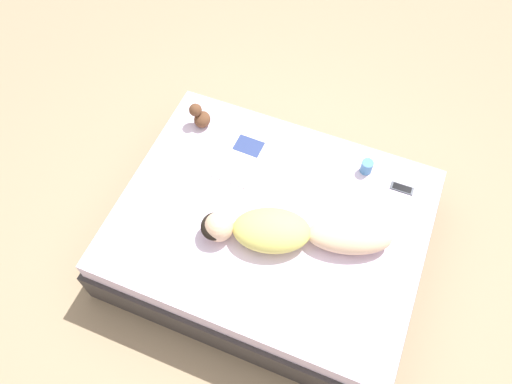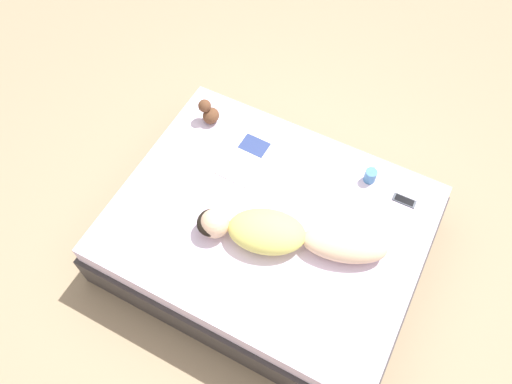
# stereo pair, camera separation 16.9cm
# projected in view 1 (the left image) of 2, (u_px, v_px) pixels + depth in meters

# --- Properties ---
(ground_plane) EXTENTS (12.00, 12.00, 0.00)m
(ground_plane) POSITION_uv_depth(u_px,v_px,m) (270.00, 248.00, 3.72)
(ground_plane) COLOR #9E8466
(bed) EXTENTS (1.65, 2.08, 0.49)m
(bed) POSITION_uv_depth(u_px,v_px,m) (271.00, 233.00, 3.51)
(bed) COLOR #383333
(bed) RESTS_ON ground_plane
(person) EXTENTS (0.58, 1.22, 0.19)m
(person) POSITION_uv_depth(u_px,v_px,m) (289.00, 232.00, 3.14)
(person) COLOR #DBB28E
(person) RESTS_ON bed
(open_magazine) EXTENTS (0.46, 0.30, 0.01)m
(open_magazine) POSITION_uv_depth(u_px,v_px,m) (242.00, 157.00, 3.55)
(open_magazine) COLOR silver
(open_magazine) RESTS_ON bed
(coffee_mug) EXTENTS (0.12, 0.08, 0.10)m
(coffee_mug) POSITION_uv_depth(u_px,v_px,m) (367.00, 166.00, 3.45)
(coffee_mug) COLOR teal
(coffee_mug) RESTS_ON bed
(cell_phone) EXTENTS (0.06, 0.16, 0.01)m
(cell_phone) POSITION_uv_depth(u_px,v_px,m) (402.00, 188.00, 3.41)
(cell_phone) COLOR #333842
(cell_phone) RESTS_ON bed
(plush_toy) EXTENTS (0.13, 0.15, 0.19)m
(plush_toy) POSITION_uv_depth(u_px,v_px,m) (200.00, 116.00, 3.64)
(plush_toy) COLOR brown
(plush_toy) RESTS_ON bed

